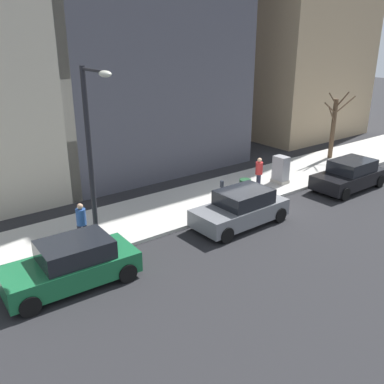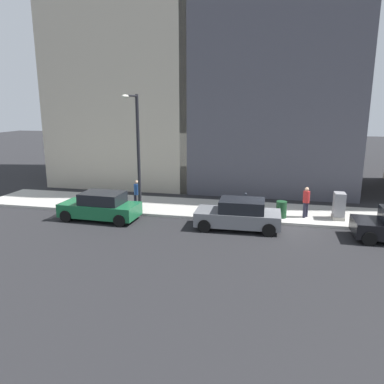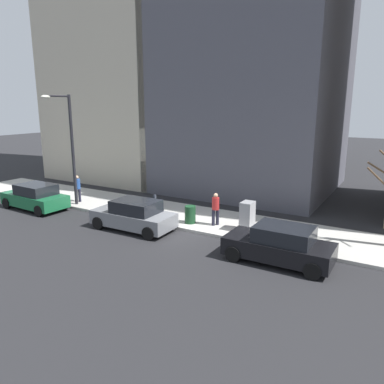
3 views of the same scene
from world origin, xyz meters
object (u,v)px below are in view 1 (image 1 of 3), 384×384
pedestrian_near_meter (259,172)px  utility_box (281,170)px  streetlamp (92,147)px  trash_bin (245,188)px  parked_car_grey (241,208)px  pedestrian_midblock (82,222)px  bare_tree (333,126)px  parked_car_black (349,175)px  parking_meter (222,192)px  parked_car_green (72,264)px

pedestrian_near_meter → utility_box: bearing=-55.8°
streetlamp → trash_bin: streetlamp is taller
parked_car_grey → trash_bin: (1.93, -2.10, -0.14)m
parked_car_grey → trash_bin: parked_car_grey is taller
utility_box → pedestrian_midblock: (-0.28, 11.22, 0.24)m
pedestrian_midblock → pedestrian_near_meter: bearing=173.4°
utility_box → bare_tree: bearing=-78.2°
parked_car_black → streetlamp: streetlamp is taller
parking_meter → parked_car_black: bearing=-102.9°
bare_tree → parked_car_green: bearing=101.2°
pedestrian_midblock → trash_bin: bearing=171.2°
parked_car_grey → streetlamp: (1.31, 5.80, 3.28)m
streetlamp → pedestrian_near_meter: streetlamp is taller
parked_car_black → utility_box: bearing=43.5°
parked_car_black → utility_box: utility_box is taller
utility_box → trash_bin: bearing=97.7°
pedestrian_midblock → parked_car_black: bearing=162.7°
parked_car_black → parking_meter: parked_car_black is taller
streetlamp → trash_bin: 8.63m
streetlamp → pedestrian_midblock: size_ratio=3.92×
parked_car_green → bare_tree: bearing=-76.7°
bare_tree → trash_bin: (-1.67, 9.08, -1.59)m
parking_meter → utility_box: 4.94m
streetlamp → trash_bin: bearing=-85.5°
pedestrian_near_meter → bare_tree: bearing=-48.0°
parked_car_grey → streetlamp: size_ratio=0.65×
parked_car_black → trash_bin: (2.12, 5.38, -0.14)m
parked_car_black → parked_car_green: bearing=89.3°
parked_car_black → pedestrian_near_meter: 4.80m
pedestrian_midblock → streetlamp: bearing=107.3°
utility_box → trash_bin: 3.00m
parked_car_black → bare_tree: size_ratio=1.00×
parked_car_black → pedestrian_near_meter: size_ratio=2.54×
bare_tree → pedestrian_midblock: bearing=95.1°
streetlamp → pedestrian_midblock: (0.74, 0.35, -2.93)m
parking_meter → pedestrian_near_meter: (0.80, -3.17, 0.11)m
utility_box → pedestrian_midblock: bearing=91.4°
parked_car_grey → parking_meter: size_ratio=3.14×
streetlamp → pedestrian_midblock: 3.04m
bare_tree → parked_car_black: bearing=135.7°
parked_car_grey → pedestrian_midblock: size_ratio=2.55×
streetlamp → utility_box: bearing=-84.7°
parked_car_black → utility_box: (2.52, 2.41, 0.11)m
bare_tree → trash_bin: size_ratio=4.68×
trash_bin → utility_box: bearing=-82.3°
parked_car_grey → utility_box: (2.33, -5.07, 0.11)m
parking_meter → pedestrian_near_meter: size_ratio=0.81×
parked_car_black → parking_meter: (1.67, 7.27, 0.24)m
parked_car_green → streetlamp: bearing=-47.7°
parked_car_green → parked_car_black: bearing=-88.3°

